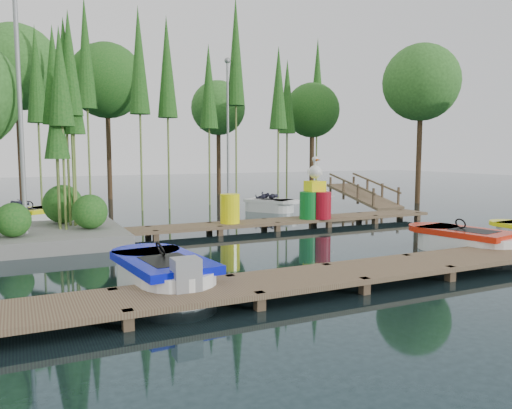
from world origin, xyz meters
name	(u,v)px	position (x,y,z in m)	size (l,w,h in m)	color
ground_plane	(248,247)	(0.00, 0.00, 0.00)	(90.00, 90.00, 0.00)	#1E3238
near_dock	(344,274)	(0.00, -4.50, 0.23)	(18.00, 1.50, 0.50)	brown
far_dock	(243,224)	(1.00, 2.50, 0.23)	(15.00, 1.20, 0.50)	brown
tree_screen	(103,71)	(-2.04, 10.60, 6.12)	(34.42, 18.53, 10.31)	#402D1B
lamp_island	(19,89)	(-5.50, 2.50, 4.26)	(0.30, 0.30, 7.25)	gray
lamp_rear	(228,119)	(4.00, 11.00, 4.26)	(0.30, 0.30, 7.25)	gray
ramp	(363,195)	(9.00, 6.50, 0.59)	(1.50, 3.94, 1.49)	brown
boat_blue	(163,275)	(-3.28, -3.29, 0.29)	(1.66, 3.14, 1.01)	white
boat_red	(463,242)	(4.73, -3.15, 0.28)	(1.86, 3.08, 0.97)	white
boat_yellow_far	(27,218)	(-5.41, 6.78, 0.31)	(3.20, 2.37, 1.46)	white
boat_white_far	(270,205)	(4.34, 7.01, 0.27)	(2.39, 2.77, 1.21)	white
utility_cabinet	(186,274)	(-3.21, -4.50, 0.58)	(0.45, 0.38, 0.55)	gray
yellow_barrel	(230,209)	(0.53, 2.50, 0.78)	(0.63, 0.63, 0.95)	#FFFC0D
drum_cluster	(316,200)	(3.72, 2.34, 0.93)	(1.25, 1.15, 2.16)	#0C6D23
seagull_post	(329,201)	(4.35, 2.50, 0.86)	(0.52, 0.28, 0.83)	gray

